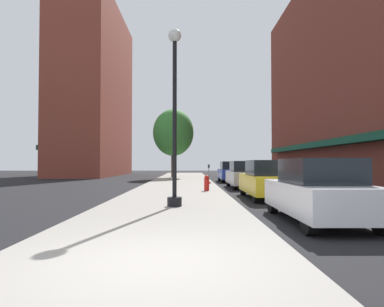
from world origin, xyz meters
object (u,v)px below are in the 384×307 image
at_px(lamppost, 175,113).
at_px(fire_hydrant, 207,183).
at_px(tree_near, 173,133).
at_px(car_blue, 231,172).
at_px(parking_meter_near, 209,171).
at_px(car_yellow, 267,180).
at_px(car_white, 318,191).
at_px(car_silver, 244,175).

distance_m(lamppost, fire_hydrant, 6.91).
xyz_separation_m(tree_near, car_blue, (4.95, -5.72, -3.70)).
distance_m(fire_hydrant, parking_meter_near, 7.27).
height_order(lamppost, car_yellow, lamppost).
bearing_deg(car_yellow, parking_meter_near, 99.22).
bearing_deg(car_white, tree_near, 102.01).
distance_m(parking_meter_near, car_yellow, 10.24).
relative_size(parking_meter_near, car_yellow, 0.30).
relative_size(parking_meter_near, car_silver, 0.30).
bearing_deg(car_yellow, fire_hydrant, 129.44).
xyz_separation_m(lamppost, parking_meter_near, (1.88, 13.45, -2.25)).
distance_m(fire_hydrant, car_white, 8.95).
bearing_deg(lamppost, parking_meter_near, 82.03).
relative_size(tree_near, car_silver, 1.56).
bearing_deg(car_blue, car_yellow, -87.86).
xyz_separation_m(fire_hydrant, car_silver, (2.46, 3.38, 0.29)).
bearing_deg(parking_meter_near, car_silver, -63.20).
xyz_separation_m(tree_near, car_yellow, (4.95, -18.80, -3.70)).
bearing_deg(car_silver, car_yellow, -88.47).
height_order(fire_hydrant, car_white, car_white).
relative_size(lamppost, car_white, 1.37).
height_order(parking_meter_near, car_white, car_white).
distance_m(parking_meter_near, car_blue, 3.61).
height_order(tree_near, car_white, tree_near).
bearing_deg(car_blue, lamppost, -100.95).
bearing_deg(car_silver, lamppost, -110.25).
relative_size(parking_meter_near, tree_near, 0.20).
bearing_deg(car_white, car_silver, 90.63).
relative_size(lamppost, parking_meter_near, 4.50).
bearing_deg(tree_near, car_blue, -49.12).
relative_size(car_white, car_blue, 1.00).
distance_m(fire_hydrant, car_blue, 10.57).
distance_m(fire_hydrant, car_silver, 4.19).
distance_m(lamppost, parking_meter_near, 13.77).
distance_m(car_white, car_silver, 11.99).
distance_m(car_yellow, car_blue, 13.08).
height_order(fire_hydrant, car_silver, car_silver).
relative_size(car_white, car_yellow, 1.00).
bearing_deg(car_white, car_blue, 90.63).
bearing_deg(car_silver, fire_hydrant, -124.52).
height_order(car_yellow, car_blue, same).
relative_size(car_silver, car_blue, 1.00).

